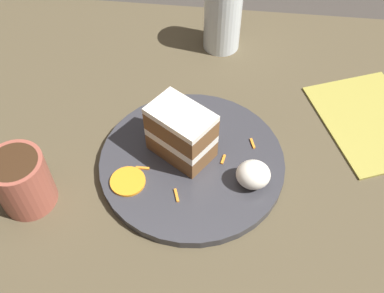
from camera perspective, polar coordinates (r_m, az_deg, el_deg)
name	(u,v)px	position (r m, az deg, el deg)	size (l,w,h in m)	color
ground_plane	(201,158)	(0.80, 1.11, -1.43)	(6.00, 6.00, 0.00)	#38332D
dining_table	(201,154)	(0.79, 1.13, -0.94)	(1.39, 0.85, 0.02)	#4C422D
plate	(192,162)	(0.75, 0.00, -1.98)	(0.31, 0.31, 0.02)	#333338
cake_slice	(181,133)	(0.72, -1.38, 1.74)	(0.12, 0.11, 0.10)	brown
cream_dollop	(253,175)	(0.71, 7.78, -3.56)	(0.05, 0.05, 0.05)	white
orange_garnish	(128,181)	(0.73, -8.16, -4.40)	(0.06, 0.06, 0.00)	orange
carrot_shreds_scatter	(192,152)	(0.76, -0.02, -0.74)	(0.19, 0.19, 0.00)	orange
drinking_glass	(222,22)	(0.95, 3.87, 15.50)	(0.08, 0.08, 0.14)	silver
coffee_mug	(22,180)	(0.73, -20.82, -3.98)	(0.09, 0.09, 0.10)	#994C3D
menu_card	(371,121)	(0.89, 21.83, 3.05)	(0.17, 0.23, 0.00)	#9E933D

